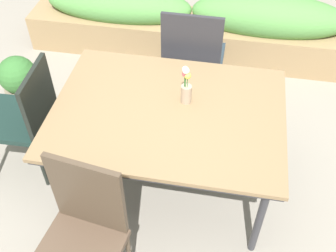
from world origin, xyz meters
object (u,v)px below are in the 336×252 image
(chair_end_left, at_px, (25,114))
(flower_vase, at_px, (186,87))
(dining_table, at_px, (168,116))
(potted_plant, at_px, (20,83))
(chair_near_left, at_px, (82,232))
(planter_box, at_px, (193,24))
(chair_far_side, at_px, (193,56))

(chair_end_left, xyz_separation_m, flower_vase, (1.10, 0.10, 0.33))
(dining_table, height_order, potted_plant, dining_table)
(chair_end_left, bearing_deg, chair_near_left, -141.82)
(flower_vase, xyz_separation_m, potted_plant, (-1.49, 0.49, -0.58))
(dining_table, bearing_deg, chair_near_left, -111.21)
(chair_near_left, bearing_deg, potted_plant, -44.22)
(chair_end_left, height_order, potted_plant, chair_end_left)
(chair_end_left, distance_m, planter_box, 1.94)
(chair_end_left, height_order, chair_near_left, chair_near_left)
(dining_table, xyz_separation_m, chair_far_side, (0.05, 0.81, -0.10))
(flower_vase, height_order, potted_plant, flower_vase)
(chair_end_left, xyz_separation_m, chair_near_left, (0.69, -0.81, 0.02))
(dining_table, distance_m, chair_far_side, 0.82)
(dining_table, xyz_separation_m, potted_plant, (-1.39, 0.59, -0.41))
(dining_table, height_order, chair_end_left, chair_end_left)
(chair_near_left, relative_size, planter_box, 0.30)
(dining_table, xyz_separation_m, chair_end_left, (-1.01, 0.00, -0.16))
(planter_box, relative_size, potted_plant, 6.42)
(chair_far_side, xyz_separation_m, planter_box, (-0.11, 0.87, -0.25))
(chair_end_left, bearing_deg, potted_plant, 30.69)
(chair_near_left, distance_m, potted_plant, 1.79)
(chair_end_left, distance_m, chair_near_left, 1.07)
(chair_far_side, height_order, potted_plant, chair_far_side)
(chair_far_side, xyz_separation_m, potted_plant, (-1.44, -0.22, -0.31))
(dining_table, relative_size, chair_near_left, 1.51)
(dining_table, relative_size, chair_far_side, 1.46)
(chair_near_left, distance_m, flower_vase, 1.05)
(chair_near_left, xyz_separation_m, chair_far_side, (0.37, 1.62, 0.04))
(dining_table, xyz_separation_m, planter_box, (-0.05, 1.68, -0.35))
(chair_near_left, height_order, potted_plant, chair_near_left)
(chair_far_side, bearing_deg, dining_table, -93.10)
(potted_plant, bearing_deg, chair_end_left, -57.11)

